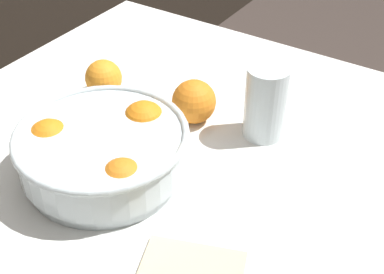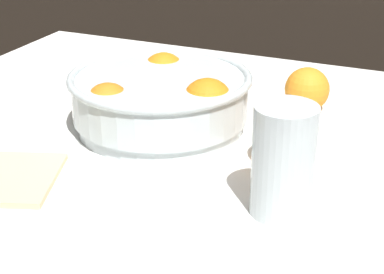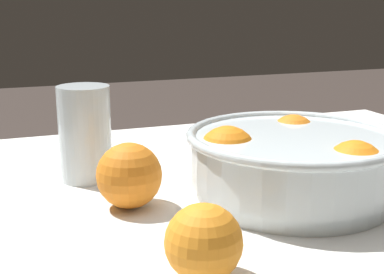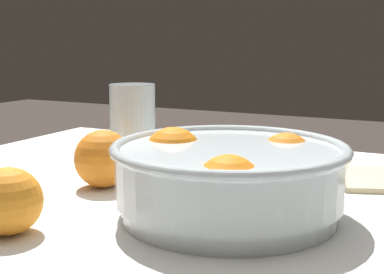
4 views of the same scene
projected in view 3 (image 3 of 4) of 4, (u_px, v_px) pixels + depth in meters
The scene contains 6 objects.
dining_table at pixel (247, 261), 0.72m from camera, with size 1.04×0.86×0.74m.
fruit_bowl at pixel (292, 161), 0.69m from camera, with size 0.28×0.28×0.10m.
juice_glass at pixel (85, 138), 0.76m from camera, with size 0.07×0.07×0.14m.
orange_loose_near_bowl at pixel (129, 175), 0.66m from camera, with size 0.08×0.08×0.08m, color orange.
orange_loose_front at pixel (204, 242), 0.49m from camera, with size 0.07×0.07×0.07m, color orange.
napkin at pixel (286, 141), 0.97m from camera, with size 0.18×0.14×0.01m, color beige.
Camera 3 is at (0.30, 0.59, 0.99)m, focal length 50.00 mm.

